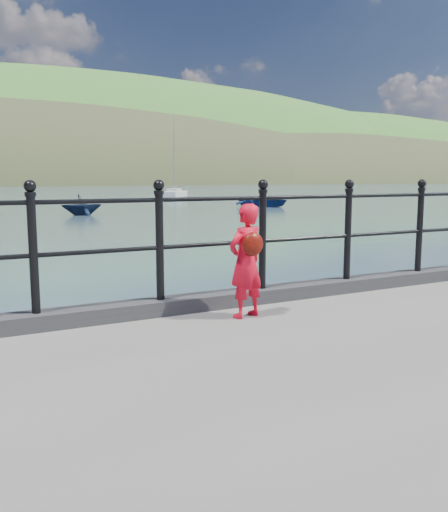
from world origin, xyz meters
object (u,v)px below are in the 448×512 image
railing (214,230)px  sailboat_far (174,194)px  launch_navy (82,205)px  launch_blue (264,201)px  child (246,260)px

railing → sailboat_far: (24.03, 58.92, -1.48)m
railing → sailboat_far: sailboat_far is taller
sailboat_far → launch_navy: bearing=-177.1°
railing → launch_blue: railing is taller
launch_blue → launch_navy: bearing=175.5°
launch_navy → railing: bearing=169.0°
railing → launch_blue: (21.38, 33.24, -1.33)m
railing → sailboat_far: size_ratio=1.79×
railing → child: (0.10, -0.51, -0.26)m
launch_navy → child: bearing=169.3°
railing → child: bearing=-79.4°
launch_blue → sailboat_far: size_ratio=0.47×
launch_navy → sailboat_far: size_ratio=0.25×
launch_navy → sailboat_far: 34.53m
launch_navy → sailboat_far: (18.47, 29.17, -0.32)m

